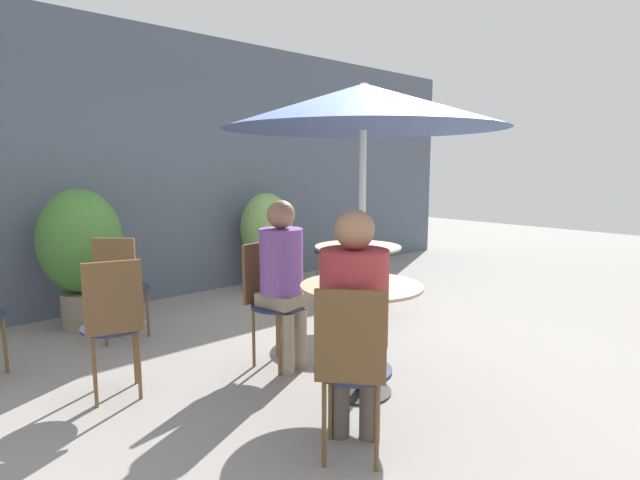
# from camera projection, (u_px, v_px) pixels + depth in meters

# --- Properties ---
(ground_plane) EXTENTS (20.00, 20.00, 0.00)m
(ground_plane) POSITION_uv_depth(u_px,v_px,m) (384.00, 387.00, 3.42)
(ground_plane) COLOR gray
(storefront_wall) EXTENTS (10.00, 0.06, 3.00)m
(storefront_wall) POSITION_uv_depth(u_px,v_px,m) (163.00, 167.00, 5.58)
(storefront_wall) COLOR #4C5666
(storefront_wall) RESTS_ON ground_plane
(cafe_table_near) EXTENTS (0.80, 0.80, 0.74)m
(cafe_table_near) POSITION_uv_depth(u_px,v_px,m) (361.00, 309.00, 3.26)
(cafe_table_near) COLOR black
(cafe_table_near) RESTS_ON ground_plane
(cafe_table_far) EXTENTS (0.83, 0.83, 0.74)m
(cafe_table_far) POSITION_uv_depth(u_px,v_px,m) (358.00, 262.00, 4.85)
(cafe_table_far) COLOR black
(cafe_table_far) RESTS_ON ground_plane
(bistro_chair_0) EXTENTS (0.40, 0.42, 0.93)m
(bistro_chair_0) POSITION_uv_depth(u_px,v_px,m) (269.00, 291.00, 3.77)
(bistro_chair_0) COLOR #232847
(bistro_chair_0) RESTS_ON ground_plane
(bistro_chair_1) EXTENTS (0.46, 0.46, 0.93)m
(bistro_chair_1) POSITION_uv_depth(u_px,v_px,m) (352.00, 359.00, 2.45)
(bistro_chair_1) COLOR #232847
(bistro_chair_1) RESTS_ON ground_plane
(bistro_chair_2) EXTENTS (0.46, 0.46, 0.93)m
(bistro_chair_2) POSITION_uv_depth(u_px,v_px,m) (120.00, 280.00, 4.14)
(bistro_chair_2) COLOR #232847
(bistro_chair_2) RESTS_ON ground_plane
(bistro_chair_3) EXTENTS (0.45, 0.46, 0.93)m
(bistro_chair_3) POSITION_uv_depth(u_px,v_px,m) (338.00, 244.00, 6.11)
(bistro_chair_3) COLOR #232847
(bistro_chair_3) RESTS_ON ground_plane
(bistro_chair_4) EXTENTS (0.42, 0.44, 0.93)m
(bistro_chair_4) POSITION_uv_depth(u_px,v_px,m) (114.00, 316.00, 3.14)
(bistro_chair_4) COLOR #232847
(bistro_chair_4) RESTS_ON ground_plane
(seated_person_0) EXTENTS (0.32, 0.35, 1.26)m
(seated_person_0) POSITION_uv_depth(u_px,v_px,m) (283.00, 269.00, 3.65)
(seated_person_0) COLOR gray
(seated_person_0) RESTS_ON ground_plane
(seated_person_1) EXTENTS (0.45, 0.44, 1.29)m
(seated_person_1) POSITION_uv_depth(u_px,v_px,m) (354.00, 311.00, 2.56)
(seated_person_1) COLOR brown
(seated_person_1) RESTS_ON ground_plane
(beer_glass_0) EXTENTS (0.06, 0.06, 0.16)m
(beer_glass_0) POSITION_uv_depth(u_px,v_px,m) (358.00, 267.00, 3.41)
(beer_glass_0) COLOR #DBC65B
(beer_glass_0) RESTS_ON cafe_table_near
(beer_glass_1) EXTENTS (0.06, 0.06, 0.16)m
(beer_glass_1) POSITION_uv_depth(u_px,v_px,m) (354.00, 278.00, 3.05)
(beer_glass_1) COLOR beige
(beer_glass_1) RESTS_ON cafe_table_near
(potted_plant_0) EXTENTS (0.74, 0.74, 1.30)m
(potted_plant_0) POSITION_uv_depth(u_px,v_px,m) (81.00, 248.00, 4.60)
(potted_plant_0) COLOR slate
(potted_plant_0) RESTS_ON ground_plane
(potted_plant_1) EXTENTS (0.64, 0.64, 1.18)m
(potted_plant_1) POSITION_uv_depth(u_px,v_px,m) (267.00, 236.00, 6.09)
(potted_plant_1) COLOR #93664C
(potted_plant_1) RESTS_ON ground_plane
(umbrella) EXTENTS (1.75, 1.75, 2.00)m
(umbrella) POSITION_uv_depth(u_px,v_px,m) (364.00, 107.00, 3.08)
(umbrella) COLOR silver
(umbrella) RESTS_ON ground_plane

